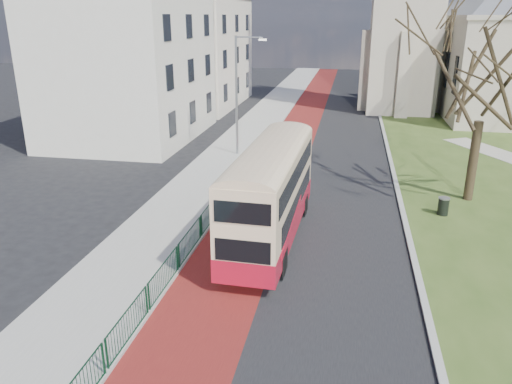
% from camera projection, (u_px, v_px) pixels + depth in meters
% --- Properties ---
extents(ground, '(160.00, 160.00, 0.00)m').
position_uv_depth(ground, '(249.00, 291.00, 17.96)').
color(ground, black).
rests_on(ground, ground).
extents(road_carriageway, '(9.00, 120.00, 0.01)m').
position_uv_depth(road_carriageway, '(324.00, 152.00, 36.22)').
color(road_carriageway, black).
rests_on(road_carriageway, ground).
extents(bus_lane, '(3.40, 120.00, 0.01)m').
position_uv_depth(bus_lane, '(287.00, 150.00, 36.69)').
color(bus_lane, '#591414').
rests_on(bus_lane, ground).
extents(pavement_west, '(4.00, 120.00, 0.12)m').
position_uv_depth(pavement_west, '(237.00, 147.00, 37.34)').
color(pavement_west, gray).
rests_on(pavement_west, ground).
extents(kerb_west, '(0.25, 120.00, 0.13)m').
position_uv_depth(kerb_west, '(263.00, 148.00, 36.99)').
color(kerb_west, '#999993').
rests_on(kerb_west, ground).
extents(kerb_east, '(0.25, 80.00, 0.13)m').
position_uv_depth(kerb_east, '(387.00, 147.00, 37.24)').
color(kerb_east, '#999993').
rests_on(kerb_east, ground).
extents(pedestrian_railing, '(0.07, 24.00, 1.12)m').
position_uv_depth(pedestrian_railing, '(201.00, 227.00, 22.00)').
color(pedestrian_railing, '#0C351E').
rests_on(pedestrian_railing, ground).
extents(street_block_near, '(10.30, 14.30, 13.00)m').
position_uv_depth(street_block_near, '(128.00, 54.00, 38.62)').
color(street_block_near, beige).
rests_on(street_block_near, ground).
extents(street_block_far, '(10.30, 16.30, 11.50)m').
position_uv_depth(street_block_far, '(192.00, 51.00, 53.68)').
color(street_block_far, beige).
rests_on(street_block_far, ground).
extents(streetlamp, '(2.13, 0.18, 8.00)m').
position_uv_depth(streetlamp, '(239.00, 90.00, 33.86)').
color(streetlamp, gray).
rests_on(streetlamp, pavement_west).
extents(bus, '(2.64, 9.98, 4.14)m').
position_uv_depth(bus, '(271.00, 189.00, 21.25)').
color(bus, maroon).
rests_on(bus, ground).
extents(winter_tree_near, '(9.73, 9.73, 10.90)m').
position_uv_depth(winter_tree_near, '(489.00, 54.00, 24.26)').
color(winter_tree_near, '#322819').
rests_on(winter_tree_near, grass_green).
extents(litter_bin, '(0.57, 0.57, 0.90)m').
position_uv_depth(litter_bin, '(443.00, 206.00, 24.55)').
color(litter_bin, black).
rests_on(litter_bin, grass_green).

